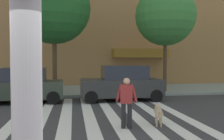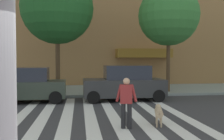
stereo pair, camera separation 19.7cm
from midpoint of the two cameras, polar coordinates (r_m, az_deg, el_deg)
name	(u,v)px [view 1 (the left image)]	position (r m, az deg, el deg)	size (l,w,h in m)	color
ground_plane	(69,126)	(9.00, -10.23, -12.03)	(160.00, 160.00, 0.00)	#353538
sidewalk_far	(71,91)	(18.22, -9.39, -4.51)	(80.00, 6.00, 0.15)	gray
crosswalk_stripes	(105,124)	(9.05, -2.29, -11.90)	(6.75, 12.14, 0.01)	silver
parked_car_behind_first	(22,86)	(14.13, -19.65, -3.35)	(4.29, 2.03, 1.82)	#2F382F
parked_car_third_in_line	(122,84)	(14.09, 1.82, -3.01)	(4.37, 2.01, 1.91)	#2D2E2F
street_tree_nearest	(54,8)	(16.71, -13.04, 13.29)	(4.50, 4.50, 7.54)	#4C3823
street_tree_middle	(165,16)	(17.35, 11.43, 11.71)	(3.92, 3.92, 6.90)	#4C3823
pedestrian_dog_walker	(127,100)	(8.33, 2.57, -6.65)	(0.70, 0.33, 1.64)	black
dog_on_leash	(158,112)	(9.00, 9.61, -9.13)	(0.46, 1.13, 0.65)	tan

